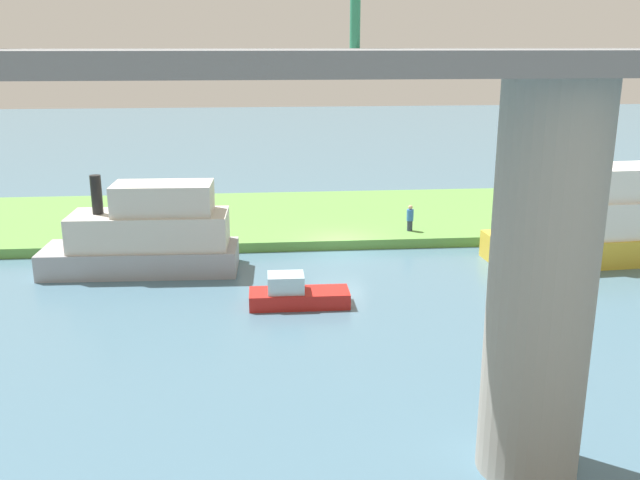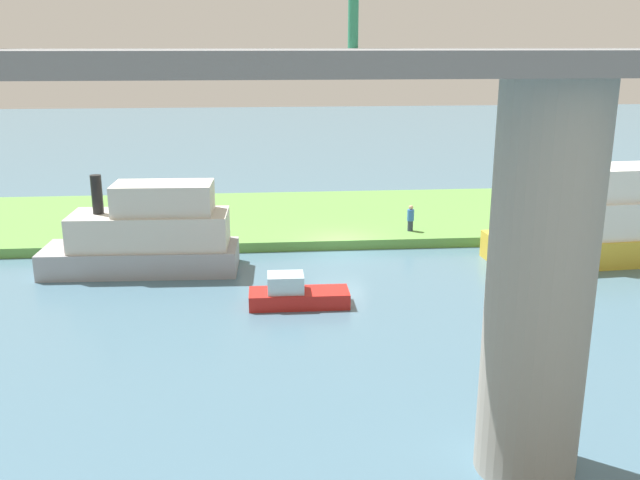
{
  "view_description": "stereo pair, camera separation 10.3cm",
  "coord_description": "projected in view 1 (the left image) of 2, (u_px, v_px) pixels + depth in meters",
  "views": [
    {
      "loc": [
        4.11,
        33.56,
        10.17
      ],
      "look_at": [
        1.52,
        5.0,
        2.0
      ],
      "focal_mm": 39.33,
      "sensor_mm": 36.0,
      "label": 1
    },
    {
      "loc": [
        4.01,
        33.57,
        10.17
      ],
      "look_at": [
        1.52,
        5.0,
        2.0
      ],
      "focal_mm": 39.33,
      "sensor_mm": 36.0,
      "label": 2
    }
  ],
  "objects": [
    {
      "name": "riverboat_paddlewheel",
      "position": [
        598.0,
        223.0,
        33.27
      ],
      "size": [
        9.97,
        4.01,
        4.98
      ],
      "color": "gold",
      "rests_on": "ground"
    },
    {
      "name": "grassy_bank",
      "position": [
        329.0,
        217.0,
        40.97
      ],
      "size": [
        80.0,
        12.0,
        0.5
      ],
      "primitive_type": "cube",
      "color": "#5B9342",
      "rests_on": "ground"
    },
    {
      "name": "ground_plane",
      "position": [
        341.0,
        250.0,
        35.29
      ],
      "size": [
        160.0,
        160.0,
        0.0
      ],
      "primitive_type": "plane",
      "color": "#476B7F"
    },
    {
      "name": "motorboat_white",
      "position": [
        146.0,
        236.0,
        31.71
      ],
      "size": [
        8.84,
        3.21,
        4.47
      ],
      "color": "#99999E",
      "rests_on": "ground"
    },
    {
      "name": "bridge_pylon",
      "position": [
        542.0,
        286.0,
        16.08
      ],
      "size": [
        2.44,
        2.44,
        9.51
      ],
      "primitive_type": "cylinder",
      "color": "#9E998E",
      "rests_on": "ground"
    },
    {
      "name": "person_on_bank",
      "position": [
        410.0,
        218.0,
        36.84
      ],
      "size": [
        0.51,
        0.51,
        1.39
      ],
      "color": "#2D334C",
      "rests_on": "grassy_bank"
    },
    {
      "name": "mooring_post",
      "position": [
        181.0,
        232.0,
        34.95
      ],
      "size": [
        0.2,
        0.2,
        0.95
      ],
      "primitive_type": "cylinder",
      "color": "brown",
      "rests_on": "grassy_bank"
    },
    {
      "name": "motorboat_red",
      "position": [
        296.0,
        294.0,
        27.82
      ],
      "size": [
        3.98,
        1.44,
        1.32
      ],
      "color": "red",
      "rests_on": "ground"
    },
    {
      "name": "bridge_span",
      "position": [
        563.0,
        49.0,
        14.66
      ],
      "size": [
        58.01,
        4.3,
        3.25
      ],
      "color": "slate",
      "rests_on": "bridge_pylon"
    }
  ]
}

